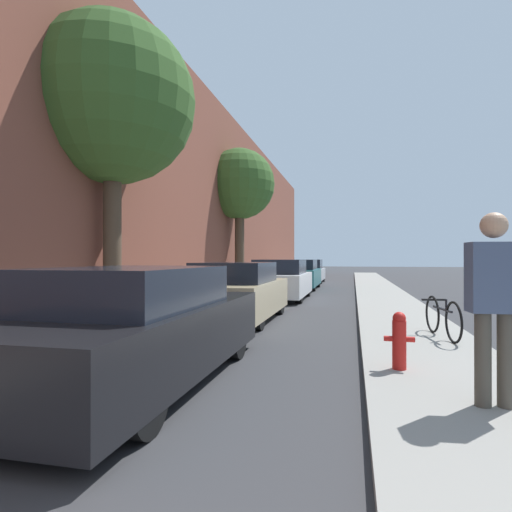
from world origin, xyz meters
The scene contains 14 objects.
ground_plane centered at (0.00, 16.00, 0.00)m, with size 120.00×120.00×0.00m, color #333335.
sidewalk_left centered at (-2.90, 16.00, 0.06)m, with size 2.00×52.00×0.12m.
sidewalk_right centered at (2.90, 16.00, 0.06)m, with size 2.00×52.00×0.12m.
building_facade_left centered at (-4.25, 16.00, 4.18)m, with size 0.70×52.00×8.36m.
parked_car_black centered at (-0.81, 5.33, 0.68)m, with size 1.87×4.63×1.42m.
parked_car_champagne centered at (-1.01, 10.57, 0.68)m, with size 1.85×4.22×1.42m.
parked_car_white centered at (-0.83, 15.98, 0.70)m, with size 1.89×4.22×1.47m.
parked_car_teal centered at (-0.84, 21.27, 0.70)m, with size 1.87×4.38×1.44m.
parked_car_silver centered at (-0.94, 26.73, 0.67)m, with size 1.86×3.92×1.43m.
street_tree_near centered at (-3.54, 9.17, 5.05)m, with size 3.74×3.74×6.84m.
street_tree_far centered at (-3.32, 19.30, 4.88)m, with size 3.25×3.25×6.45m.
fire_hydrant centered at (2.34, 6.27, 0.49)m, with size 0.38×0.17×0.73m.
pedestrian centered at (3.07, 5.07, 1.17)m, with size 0.49×0.29×1.84m.
bicycle centered at (3.31, 8.64, 0.48)m, with size 0.44×1.70×0.70m.
Camera 1 is at (1.77, 0.68, 1.53)m, focal length 29.42 mm.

